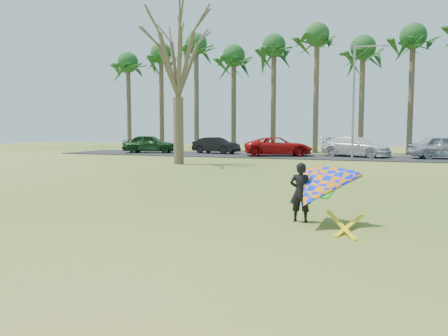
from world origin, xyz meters
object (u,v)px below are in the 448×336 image
(streetlight, at_px, (356,96))
(car_2, at_px, (278,146))
(car_0, at_px, (150,144))
(kite_flyer, at_px, (317,189))
(bare_tree_left, at_px, (178,53))
(car_4, at_px, (446,147))
(car_1, at_px, (216,145))
(car_3, at_px, (356,147))

(streetlight, height_order, car_2, streetlight)
(car_0, height_order, kite_flyer, kite_flyer)
(bare_tree_left, height_order, streetlight, bare_tree_left)
(car_2, height_order, car_4, car_4)
(bare_tree_left, distance_m, car_0, 13.87)
(bare_tree_left, relative_size, car_0, 2.02)
(car_0, xyz_separation_m, car_1, (5.95, 1.20, -0.11))
(bare_tree_left, height_order, kite_flyer, bare_tree_left)
(car_1, height_order, car_2, car_2)
(streetlight, height_order, car_4, streetlight)
(car_2, height_order, car_3, car_3)
(car_3, relative_size, kite_flyer, 2.27)
(car_1, bearing_deg, car_4, -78.80)
(car_0, bearing_deg, kite_flyer, -158.80)
(car_4, distance_m, kite_flyer, 25.64)
(bare_tree_left, distance_m, kite_flyer, 19.22)
(bare_tree_left, bearing_deg, car_1, 99.58)
(car_1, distance_m, car_4, 18.08)
(car_2, xyz_separation_m, car_4, (12.12, 0.94, 0.09))
(bare_tree_left, bearing_deg, car_3, 46.82)
(car_0, relative_size, car_2, 0.89)
(bare_tree_left, xyz_separation_m, car_0, (-7.80, 9.75, -6.04))
(car_4, bearing_deg, car_2, 82.82)
(car_1, relative_size, car_4, 0.86)
(car_1, distance_m, kite_flyer, 28.57)
(car_3, bearing_deg, car_0, 115.42)
(car_3, height_order, kite_flyer, kite_flyer)
(car_1, distance_m, car_2, 6.12)
(car_3, distance_m, kite_flyer, 25.28)
(car_0, xyz_separation_m, car_3, (17.79, 0.89, -0.03))
(bare_tree_left, height_order, car_4, bare_tree_left)
(bare_tree_left, xyz_separation_m, car_2, (4.10, 9.52, -6.10))
(car_2, xyz_separation_m, kite_flyer, (6.80, -24.14, 0.03))
(car_4, xyz_separation_m, kite_flyer, (-5.32, -25.08, -0.07))
(kite_flyer, bearing_deg, car_4, 78.03)
(car_1, bearing_deg, car_2, -90.76)
(kite_flyer, bearing_deg, car_0, 127.51)
(car_1, bearing_deg, kite_flyer, -140.74)
(car_3, bearing_deg, car_1, 111.07)
(car_1, height_order, car_3, car_3)
(car_1, height_order, car_4, car_4)
(car_1, relative_size, kite_flyer, 1.80)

